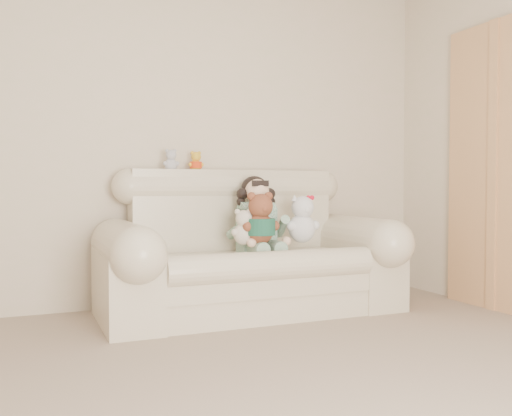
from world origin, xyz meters
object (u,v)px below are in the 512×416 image
(sofa, at_px, (251,240))
(seated_child, at_px, (257,213))
(brown_teddy, at_px, (260,213))
(white_cat, at_px, (302,214))
(cream_teddy, at_px, (243,223))

(sofa, bearing_deg, seated_child, 44.98)
(brown_teddy, bearing_deg, white_cat, -17.37)
(sofa, distance_m, seated_child, 0.22)
(seated_child, xyz_separation_m, cream_teddy, (-0.17, -0.17, -0.06))
(cream_teddy, bearing_deg, sofa, 38.55)
(white_cat, bearing_deg, seated_child, 150.76)
(seated_child, bearing_deg, cream_teddy, -138.31)
(sofa, height_order, cream_teddy, sofa)
(seated_child, distance_m, white_cat, 0.33)
(white_cat, bearing_deg, cream_teddy, -176.96)
(seated_child, relative_size, white_cat, 1.41)
(brown_teddy, height_order, white_cat, brown_teddy)
(brown_teddy, distance_m, cream_teddy, 0.14)
(sofa, bearing_deg, white_cat, -17.04)
(sofa, relative_size, white_cat, 5.20)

